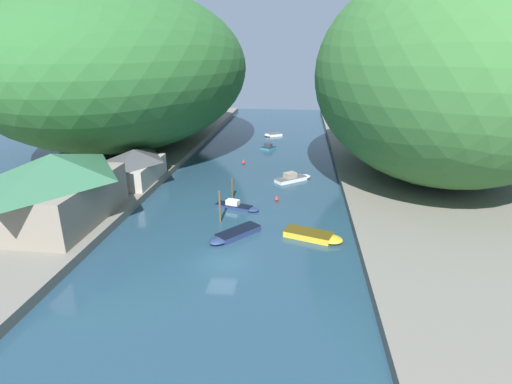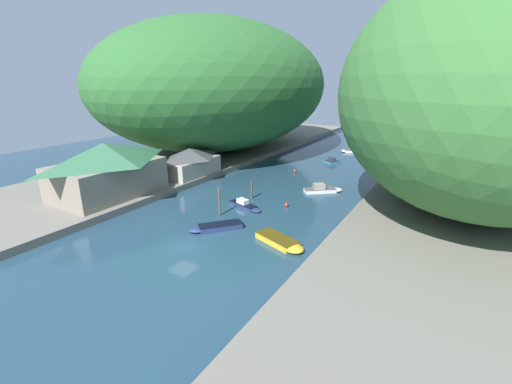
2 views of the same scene
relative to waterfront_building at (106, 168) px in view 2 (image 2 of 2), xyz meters
name	(u,v)px [view 2 (image 2 of 2)]	position (x,y,z in m)	size (l,w,h in m)	color
water_surface	(303,177)	(17.82, 24.98, -4.65)	(130.00, 130.00, 0.00)	#234256
left_bank	(198,159)	(-5.52, 24.98, -4.18)	(22.00, 120.00, 0.94)	slate
right_bank	(459,198)	(41.16, 24.98, -4.18)	(22.00, 120.00, 0.94)	slate
hillside_left	(219,86)	(-6.62, 34.24, 9.84)	(42.22, 59.11, 27.11)	#2D662D
hillside_right	(492,93)	(42.26, 20.40, 9.90)	(32.49, 45.49, 27.23)	#387033
waterfront_building	(106,168)	(0.00, 0.00, 0.00)	(9.49, 14.51, 7.16)	gray
boathouse_shed	(190,161)	(2.57, 13.55, -1.44)	(5.85, 10.23, 4.38)	#B2A899
boat_red_skiff	(333,161)	(18.67, 37.76, -4.30)	(3.28, 3.68, 1.15)	teal
boat_far_upstream	(323,189)	(23.73, 18.97, -4.25)	(5.56, 4.99, 1.30)	white
boat_white_cruiser	(282,242)	(26.25, 0.48, -4.32)	(6.17, 3.79, 0.66)	gold
boat_open_rowboat	(349,151)	(18.41, 49.50, -4.36)	(4.28, 3.74, 0.58)	silver
boat_moored_right	(214,227)	(18.05, -0.13, -4.34)	(5.11, 5.66, 0.62)	navy
boat_small_dinghy	(246,205)	(17.37, 7.51, -4.34)	(5.54, 2.82, 1.01)	navy
mooring_post_second	(219,202)	(16.05, 3.57, -2.83)	(0.24, 0.24, 3.61)	brown
mooring_post_fourth	(252,190)	(16.16, 10.95, -3.32)	(0.28, 0.28, 2.64)	#4C3D2D
channel_buoy_near	(286,205)	(21.80, 10.49, -4.35)	(0.51, 0.51, 0.77)	red
channel_buoy_far	(295,171)	(15.35, 26.75, -4.35)	(0.51, 0.51, 0.76)	red
person_on_quay	(206,167)	(3.83, 16.04, -2.73)	(0.25, 0.39, 1.69)	#282D3D
person_by_boathouse	(177,175)	(3.53, 9.53, -2.73)	(0.33, 0.43, 1.69)	#282D3D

